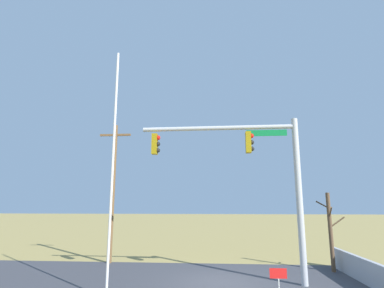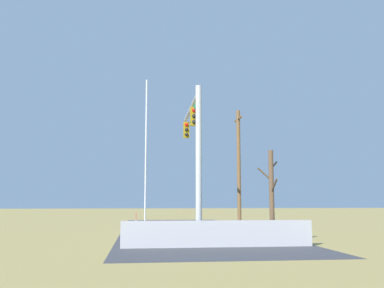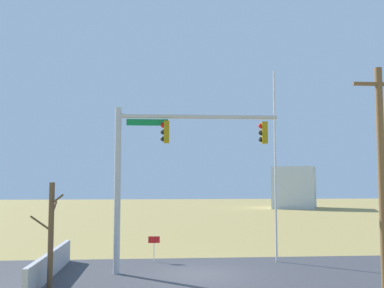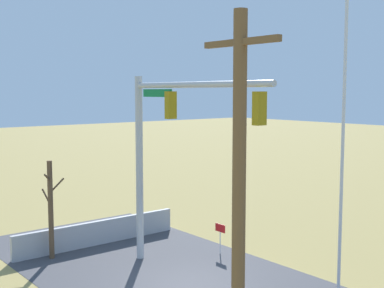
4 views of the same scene
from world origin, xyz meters
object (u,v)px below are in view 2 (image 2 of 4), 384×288
signal_mast (194,137)px  flagpole (146,153)px  utility_pole (239,166)px  bare_tree (272,196)px  open_sign (136,219)px

signal_mast → flagpole: (-5.72, -2.33, -0.24)m
flagpole → utility_pole: flagpole is taller
signal_mast → bare_tree: (3.96, 2.68, -2.95)m
signal_mast → flagpole: bearing=-157.8°
utility_pole → open_sign: size_ratio=6.57×
utility_pole → bare_tree: utility_pole is taller
bare_tree → open_sign: (-3.72, -5.51, -1.08)m
signal_mast → open_sign: size_ratio=5.82×
flagpole → open_sign: size_ratio=7.71×
flagpole → signal_mast: bearing=22.2°
signal_mast → open_sign: (0.24, -2.83, -4.03)m
open_sign → signal_mast: bearing=94.8°
signal_mast → bare_tree: size_ratio=1.84×
utility_pole → flagpole: bearing=-71.4°
flagpole → utility_pole: (-2.15, 6.38, -0.53)m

